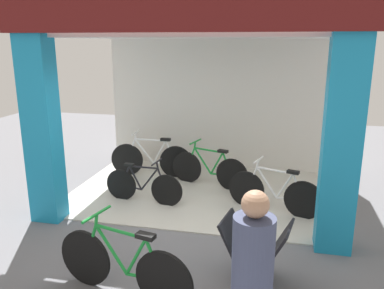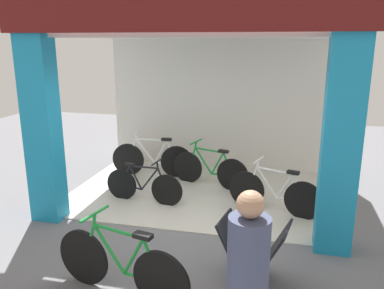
% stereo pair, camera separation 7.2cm
% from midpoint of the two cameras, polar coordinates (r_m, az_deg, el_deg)
% --- Properties ---
extents(ground_plane, '(17.61, 17.61, 0.00)m').
position_cam_midpoint_polar(ground_plane, '(6.05, -2.11, -12.58)').
color(ground_plane, slate).
rests_on(ground_plane, ground).
extents(shop_facade, '(5.00, 3.61, 3.63)m').
position_cam_midpoint_polar(shop_facade, '(6.99, 1.12, 7.77)').
color(shop_facade, beige).
rests_on(shop_facade, ground).
extents(bicycle_inside_0, '(1.56, 0.56, 0.89)m').
position_cam_midpoint_polar(bicycle_inside_0, '(6.68, 11.56, -6.83)').
color(bicycle_inside_0, black).
rests_on(bicycle_inside_0, ground).
extents(bicycle_inside_1, '(1.74, 0.48, 0.96)m').
position_cam_midpoint_polar(bicycle_inside_1, '(8.29, -6.16, -2.11)').
color(bicycle_inside_1, black).
rests_on(bicycle_inside_1, ground).
extents(bicycle_inside_2, '(1.57, 0.54, 0.89)m').
position_cam_midpoint_polar(bicycle_inside_2, '(7.68, 2.21, -3.61)').
color(bicycle_inside_2, black).
rests_on(bicycle_inside_2, ground).
extents(bicycle_inside_3, '(1.45, 0.40, 0.80)m').
position_cam_midpoint_polar(bicycle_inside_3, '(6.99, -7.39, -5.97)').
color(bicycle_inside_3, black).
rests_on(bicycle_inside_3, ground).
extents(bicycle_parked_0, '(1.70, 0.52, 0.95)m').
position_cam_midpoint_polar(bicycle_parked_0, '(4.61, -10.46, -16.92)').
color(bicycle_parked_0, black).
rests_on(bicycle_parked_0, ground).
extents(sandwich_board_sign, '(0.87, 0.67, 0.78)m').
position_cam_midpoint_polar(sandwich_board_sign, '(4.84, 8.76, -15.07)').
color(sandwich_board_sign, black).
rests_on(sandwich_board_sign, ground).
extents(pedestrian_3, '(0.42, 0.58, 1.66)m').
position_cam_midpoint_polar(pedestrian_3, '(3.47, 8.05, -19.07)').
color(pedestrian_3, black).
rests_on(pedestrian_3, ground).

